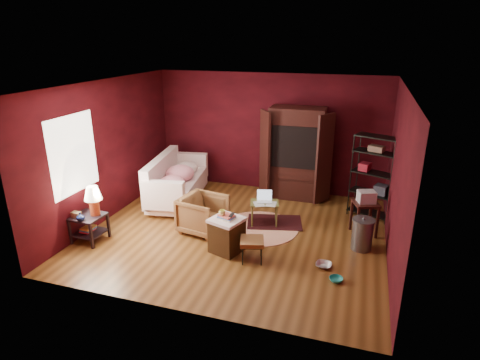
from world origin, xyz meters
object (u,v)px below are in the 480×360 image
(side_table, at_px, (91,209))
(tv_armoire, at_px, (296,152))
(laptop_desk, at_px, (264,205))
(wire_shelving, at_px, (374,174))
(armchair, at_px, (203,212))
(hamper, at_px, (227,234))
(sofa, at_px, (177,185))

(side_table, distance_m, tv_armoire, 4.55)
(laptop_desk, bearing_deg, wire_shelving, 11.60)
(laptop_desk, distance_m, wire_shelving, 2.32)
(armchair, bearing_deg, tv_armoire, -20.25)
(armchair, height_order, laptop_desk, armchair)
(hamper, bearing_deg, tv_armoire, 77.00)
(laptop_desk, xyz_separation_m, tv_armoire, (0.31, 1.65, 0.67))
(hamper, height_order, tv_armoire, tv_armoire)
(wire_shelving, bearing_deg, tv_armoire, -179.30)
(side_table, bearing_deg, wire_shelving, 28.14)
(sofa, height_order, laptop_desk, sofa)
(sofa, distance_m, laptop_desk, 2.31)
(sofa, xyz_separation_m, wire_shelving, (4.24, 0.39, 0.59))
(armchair, relative_size, wire_shelving, 0.46)
(laptop_desk, bearing_deg, sofa, 149.38)
(sofa, relative_size, hamper, 2.56)
(laptop_desk, bearing_deg, armchair, -162.42)
(armchair, distance_m, tv_armoire, 2.77)
(tv_armoire, height_order, wire_shelving, tv_armoire)
(side_table, bearing_deg, sofa, 74.14)
(laptop_desk, relative_size, wire_shelving, 0.40)
(sofa, distance_m, armchair, 1.74)
(sofa, relative_size, tv_armoire, 0.88)
(sofa, bearing_deg, side_table, 147.02)
(side_table, distance_m, laptop_desk, 3.27)
(hamper, bearing_deg, wire_shelving, 43.43)
(sofa, height_order, wire_shelving, wire_shelving)
(armchair, bearing_deg, hamper, -120.15)
(wire_shelving, bearing_deg, armchair, -130.39)
(laptop_desk, distance_m, tv_armoire, 1.80)
(armchair, xyz_separation_m, tv_armoire, (1.35, 2.31, 0.70))
(hamper, bearing_deg, laptop_desk, 73.91)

